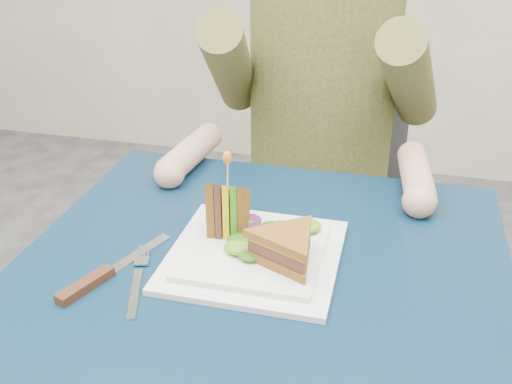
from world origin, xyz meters
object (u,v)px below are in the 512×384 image
(sandwich_flat, at_px, (287,247))
(knife, at_px, (96,279))
(fork, at_px, (137,281))
(chair, at_px, (322,178))
(sandwich_upright, at_px, (228,210))
(table, at_px, (257,314))
(diner, at_px, (323,50))
(plate, at_px, (254,254))

(sandwich_flat, bearing_deg, knife, -160.97)
(fork, bearing_deg, sandwich_flat, 20.80)
(chair, bearing_deg, sandwich_flat, -86.63)
(sandwich_upright, distance_m, fork, 0.18)
(chair, height_order, sandwich_flat, chair)
(fork, relative_size, knife, 0.82)
(table, height_order, knife, knife)
(diner, xyz_separation_m, knife, (-0.22, -0.69, -0.18))
(plate, distance_m, sandwich_flat, 0.07)
(chair, xyz_separation_m, diner, (-0.00, -0.11, 0.37))
(chair, xyz_separation_m, sandwich_upright, (-0.07, -0.65, 0.24))
(table, xyz_separation_m, fork, (-0.16, -0.07, 0.08))
(diner, bearing_deg, chair, 90.00)
(sandwich_flat, xyz_separation_m, knife, (-0.26, -0.09, -0.04))
(table, distance_m, chair, 0.73)
(plate, relative_size, sandwich_upright, 1.79)
(table, bearing_deg, sandwich_flat, 11.68)
(sandwich_upright, relative_size, fork, 0.83)
(chair, height_order, sandwich_upright, chair)
(diner, distance_m, knife, 0.75)
(plate, height_order, sandwich_flat, sandwich_flat)
(sandwich_flat, relative_size, knife, 0.80)
(diner, height_order, sandwich_flat, diner)
(diner, distance_m, fork, 0.72)
(chair, bearing_deg, plate, -91.07)
(diner, distance_m, sandwich_flat, 0.62)
(diner, distance_m, plate, 0.60)
(diner, bearing_deg, sandwich_flat, -86.01)
(sandwich_flat, distance_m, fork, 0.22)
(diner, relative_size, sandwich_flat, 4.33)
(table, distance_m, knife, 0.25)
(table, relative_size, sandwich_flat, 4.36)
(sandwich_flat, relative_size, sandwich_upright, 1.19)
(table, xyz_separation_m, plate, (-0.01, 0.03, 0.09))
(table, height_order, sandwich_upright, sandwich_upright)
(diner, xyz_separation_m, sandwich_upright, (-0.07, -0.53, -0.13))
(plate, xyz_separation_m, sandwich_flat, (0.05, -0.02, 0.04))
(diner, bearing_deg, table, -90.00)
(table, bearing_deg, diner, 90.00)
(fork, xyz_separation_m, knife, (-0.06, -0.01, 0.00))
(table, height_order, diner, diner)
(table, bearing_deg, chair, 90.00)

